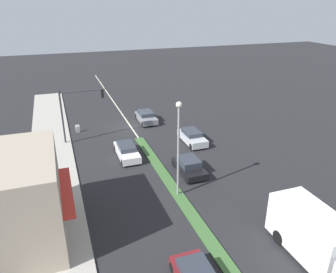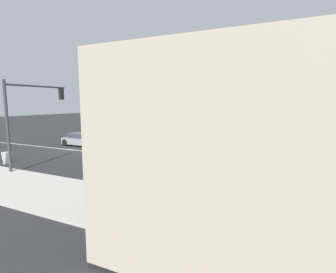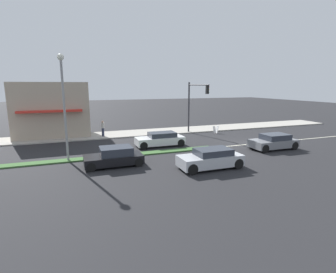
{
  "view_description": "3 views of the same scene",
  "coord_description": "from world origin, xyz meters",
  "px_view_note": "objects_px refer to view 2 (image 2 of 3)",
  "views": [
    {
      "loc": [
        7.86,
        35.7,
        13.9
      ],
      "look_at": [
        -1.96,
        7.87,
        1.51
      ],
      "focal_mm": 35.0,
      "sensor_mm": 36.0,
      "label": 1
    },
    {
      "loc": [
        17.47,
        18.27,
        4.36
      ],
      "look_at": [
        -0.45,
        9.57,
        1.75
      ],
      "focal_mm": 28.0,
      "sensor_mm": 36.0,
      "label": 2
    },
    {
      "loc": [
        -19.6,
        15.28,
        5.4
      ],
      "look_at": [
        0.18,
        7.93,
        1.25
      ],
      "focal_mm": 28.0,
      "sensor_mm": 36.0,
      "label": 3
    }
  ],
  "objects_px": {
    "suv_black": "(214,151)",
    "street_lamp": "(251,96)",
    "warning_aframe_sign": "(7,158)",
    "suv_grey": "(83,140)",
    "traffic_signal_main": "(28,109)",
    "pedestrian": "(137,181)",
    "van_white": "(131,155)",
    "sedan_silver": "(163,141)"
  },
  "relations": [
    {
      "from": "suv_black",
      "to": "pedestrian",
      "type": "bearing_deg",
      "value": -2.57
    },
    {
      "from": "pedestrian",
      "to": "suv_black",
      "type": "xyz_separation_m",
      "value": [
        -10.35,
        0.47,
        -0.38
      ]
    },
    {
      "from": "suv_black",
      "to": "street_lamp",
      "type": "bearing_deg",
      "value": 53.43
    },
    {
      "from": "suv_black",
      "to": "sedan_silver",
      "type": "distance_m",
      "value": 6.5
    },
    {
      "from": "suv_grey",
      "to": "traffic_signal_main",
      "type": "bearing_deg",
      "value": 22.78
    },
    {
      "from": "warning_aframe_sign",
      "to": "suv_grey",
      "type": "bearing_deg",
      "value": -174.47
    },
    {
      "from": "traffic_signal_main",
      "to": "pedestrian",
      "type": "height_order",
      "value": "traffic_signal_main"
    },
    {
      "from": "street_lamp",
      "to": "sedan_silver",
      "type": "distance_m",
      "value": 10.96
    },
    {
      "from": "van_white",
      "to": "warning_aframe_sign",
      "type": "bearing_deg",
      "value": -64.17
    },
    {
      "from": "traffic_signal_main",
      "to": "pedestrian",
      "type": "relative_size",
      "value": 3.41
    },
    {
      "from": "van_white",
      "to": "sedan_silver",
      "type": "bearing_deg",
      "value": -171.65
    },
    {
      "from": "pedestrian",
      "to": "suv_grey",
      "type": "height_order",
      "value": "pedestrian"
    },
    {
      "from": "suv_black",
      "to": "sedan_silver",
      "type": "relative_size",
      "value": 0.92
    },
    {
      "from": "traffic_signal_main",
      "to": "sedan_silver",
      "type": "xyz_separation_m",
      "value": [
        -11.12,
        4.2,
        -3.26
      ]
    },
    {
      "from": "suv_black",
      "to": "van_white",
      "type": "bearing_deg",
      "value": -47.55
    },
    {
      "from": "pedestrian",
      "to": "sedan_silver",
      "type": "bearing_deg",
      "value": -157.67
    },
    {
      "from": "traffic_signal_main",
      "to": "warning_aframe_sign",
      "type": "relative_size",
      "value": 6.69
    },
    {
      "from": "van_white",
      "to": "suv_grey",
      "type": "distance_m",
      "value": 9.8
    },
    {
      "from": "street_lamp",
      "to": "suv_grey",
      "type": "bearing_deg",
      "value": -97.58
    },
    {
      "from": "pedestrian",
      "to": "warning_aframe_sign",
      "type": "bearing_deg",
      "value": -99.67
    },
    {
      "from": "pedestrian",
      "to": "traffic_signal_main",
      "type": "bearing_deg",
      "value": -101.89
    },
    {
      "from": "warning_aframe_sign",
      "to": "suv_grey",
      "type": "xyz_separation_m",
      "value": [
        -8.25,
        -0.8,
        0.2
      ]
    },
    {
      "from": "traffic_signal_main",
      "to": "warning_aframe_sign",
      "type": "xyz_separation_m",
      "value": [
        -0.07,
        -2.7,
        -3.47
      ]
    },
    {
      "from": "traffic_signal_main",
      "to": "warning_aframe_sign",
      "type": "bearing_deg",
      "value": -91.56
    },
    {
      "from": "suv_black",
      "to": "warning_aframe_sign",
      "type": "bearing_deg",
      "value": -57.13
    },
    {
      "from": "street_lamp",
      "to": "suv_grey",
      "type": "distance_m",
      "value": 17.18
    },
    {
      "from": "warning_aframe_sign",
      "to": "suv_black",
      "type": "xyz_separation_m",
      "value": [
        -8.25,
        12.77,
        0.18
      ]
    },
    {
      "from": "pedestrian",
      "to": "warning_aframe_sign",
      "type": "relative_size",
      "value": 1.96
    },
    {
      "from": "suv_grey",
      "to": "suv_black",
      "type": "relative_size",
      "value": 1.03
    },
    {
      "from": "warning_aframe_sign",
      "to": "suv_grey",
      "type": "height_order",
      "value": "suv_grey"
    },
    {
      "from": "pedestrian",
      "to": "van_white",
      "type": "xyz_separation_m",
      "value": [
        -5.95,
        -4.34,
        -0.37
      ]
    },
    {
      "from": "traffic_signal_main",
      "to": "street_lamp",
      "type": "height_order",
      "value": "street_lamp"
    },
    {
      "from": "warning_aframe_sign",
      "to": "pedestrian",
      "type": "bearing_deg",
      "value": 80.33
    },
    {
      "from": "traffic_signal_main",
      "to": "street_lamp",
      "type": "bearing_deg",
      "value": 115.17
    },
    {
      "from": "pedestrian",
      "to": "van_white",
      "type": "height_order",
      "value": "pedestrian"
    },
    {
      "from": "warning_aframe_sign",
      "to": "suv_black",
      "type": "height_order",
      "value": "suv_black"
    },
    {
      "from": "warning_aframe_sign",
      "to": "suv_black",
      "type": "relative_size",
      "value": 0.22
    },
    {
      "from": "traffic_signal_main",
      "to": "suv_grey",
      "type": "height_order",
      "value": "traffic_signal_main"
    },
    {
      "from": "sedan_silver",
      "to": "pedestrian",
      "type": "bearing_deg",
      "value": 22.33
    },
    {
      "from": "traffic_signal_main",
      "to": "warning_aframe_sign",
      "type": "height_order",
      "value": "traffic_signal_main"
    },
    {
      "from": "van_white",
      "to": "suv_grey",
      "type": "xyz_separation_m",
      "value": [
        -4.4,
        -8.75,
        0.01
      ]
    },
    {
      "from": "van_white",
      "to": "suv_grey",
      "type": "relative_size",
      "value": 1.08
    }
  ]
}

